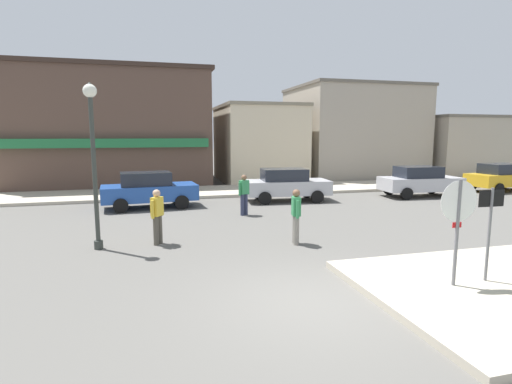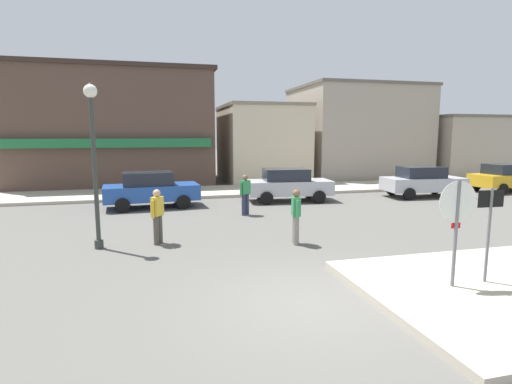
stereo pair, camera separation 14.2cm
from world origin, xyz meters
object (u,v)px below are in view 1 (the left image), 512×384
(parked_car_nearest, at_px, (149,189))
(parked_car_third, at_px, (420,181))
(parked_car_second, at_px, (286,184))
(pedestrian_kerb_side, at_px, (157,215))
(parked_car_fourth, at_px, (502,177))
(stop_sign, at_px, (458,219))
(lamp_post, at_px, (93,142))
(pedestrian_crossing_near, at_px, (244,193))
(one_way_sign, at_px, (489,225))
(pedestrian_crossing_far, at_px, (296,215))

(parked_car_nearest, bearing_deg, parked_car_third, -1.35)
(parked_car_second, relative_size, pedestrian_kerb_side, 2.57)
(parked_car_nearest, xyz_separation_m, parked_car_fourth, (19.18, 0.18, 0.00))
(stop_sign, bearing_deg, lamp_post, 144.81)
(pedestrian_crossing_near, bearing_deg, lamp_post, -144.66)
(one_way_sign, relative_size, parked_car_fourth, 0.51)
(one_way_sign, distance_m, lamp_post, 9.74)
(lamp_post, height_order, pedestrian_crossing_far, lamp_post)
(parked_car_second, xyz_separation_m, pedestrian_crossing_far, (-2.25, -7.28, 0.06))
(parked_car_nearest, height_order, pedestrian_kerb_side, pedestrian_kerb_side)
(parked_car_third, relative_size, pedestrian_crossing_near, 2.56)
(parked_car_second, height_order, pedestrian_kerb_side, pedestrian_kerb_side)
(parked_car_nearest, bearing_deg, pedestrian_crossing_far, -60.09)
(pedestrian_crossing_near, bearing_deg, parked_car_third, 13.40)
(parked_car_nearest, bearing_deg, stop_sign, -62.48)
(stop_sign, bearing_deg, pedestrian_crossing_far, 113.20)
(parked_car_third, bearing_deg, pedestrian_crossing_near, -166.60)
(stop_sign, distance_m, parked_car_second, 11.52)
(parked_car_nearest, bearing_deg, one_way_sign, -59.18)
(parked_car_third, xyz_separation_m, pedestrian_crossing_near, (-9.81, -2.34, 0.06))
(one_way_sign, bearing_deg, stop_sign, -177.00)
(lamp_post, height_order, parked_car_nearest, lamp_post)
(stop_sign, relative_size, lamp_post, 0.51)
(pedestrian_kerb_side, bearing_deg, pedestrian_crossing_near, 45.84)
(parked_car_fourth, bearing_deg, lamp_post, -162.76)
(parked_car_second, height_order, pedestrian_crossing_far, pedestrian_crossing_far)
(lamp_post, relative_size, parked_car_fourth, 1.10)
(lamp_post, xyz_separation_m, pedestrian_crossing_far, (5.49, -0.94, -2.09))
(parked_car_second, distance_m, pedestrian_kerb_side, 8.78)
(parked_car_nearest, relative_size, pedestrian_crossing_near, 2.57)
(pedestrian_crossing_far, distance_m, pedestrian_kerb_side, 4.00)
(lamp_post, distance_m, parked_car_second, 10.24)
(parked_car_fourth, xyz_separation_m, pedestrian_crossing_near, (-15.55, -2.83, 0.06))
(stop_sign, height_order, parked_car_second, stop_sign)
(lamp_post, xyz_separation_m, pedestrian_kerb_side, (1.62, 0.06, -2.09))
(parked_car_third, xyz_separation_m, pedestrian_kerb_side, (-13.20, -5.83, 0.06))
(parked_car_fourth, height_order, pedestrian_crossing_far, pedestrian_crossing_far)
(pedestrian_kerb_side, bearing_deg, parked_car_fourth, 18.46)
(parked_car_nearest, distance_m, pedestrian_crossing_near, 4.49)
(parked_car_fourth, bearing_deg, parked_car_third, -175.10)
(stop_sign, distance_m, pedestrian_crossing_near, 9.02)
(pedestrian_crossing_near, bearing_deg, one_way_sign, -70.18)
(lamp_post, relative_size, parked_car_third, 1.10)
(parked_car_fourth, distance_m, pedestrian_crossing_near, 15.80)
(one_way_sign, xyz_separation_m, pedestrian_crossing_near, (-3.12, 8.66, -0.46))
(lamp_post, height_order, parked_car_third, lamp_post)
(parked_car_fourth, relative_size, pedestrian_crossing_far, 2.56)
(one_way_sign, bearing_deg, parked_car_fourth, 42.73)
(stop_sign, distance_m, pedestrian_crossing_far, 4.62)
(lamp_post, relative_size, parked_car_second, 1.10)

